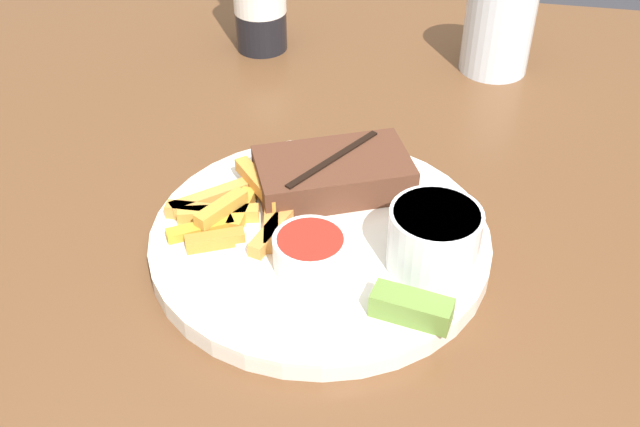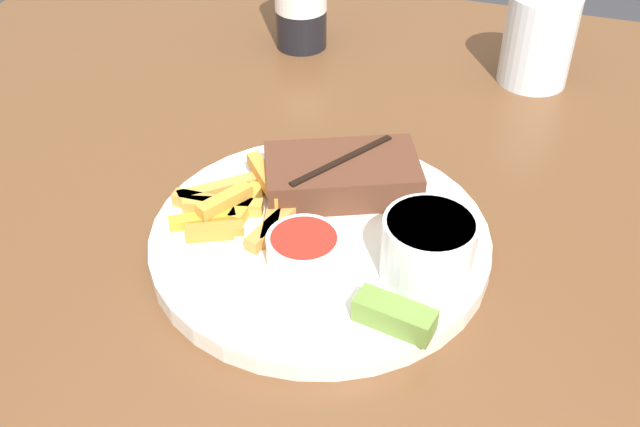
# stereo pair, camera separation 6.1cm
# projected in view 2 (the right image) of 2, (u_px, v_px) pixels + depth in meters

# --- Properties ---
(dining_table) EXTENTS (1.16, 1.12, 0.73)m
(dining_table) POSITION_uv_depth(u_px,v_px,m) (320.00, 312.00, 0.68)
(dining_table) COLOR brown
(dining_table) RESTS_ON ground_plane
(dinner_plate) EXTENTS (0.28, 0.28, 0.02)m
(dinner_plate) POSITION_uv_depth(u_px,v_px,m) (320.00, 240.00, 0.63)
(dinner_plate) COLOR silver
(dinner_plate) RESTS_ON dining_table
(steak_portion) EXTENTS (0.15, 0.12, 0.03)m
(steak_portion) POSITION_uv_depth(u_px,v_px,m) (347.00, 176.00, 0.66)
(steak_portion) COLOR #512D1E
(steak_portion) RESTS_ON dinner_plate
(fries_pile) EXTENTS (0.11, 0.11, 0.02)m
(fries_pile) POSITION_uv_depth(u_px,v_px,m) (236.00, 207.00, 0.64)
(fries_pile) COLOR gold
(fries_pile) RESTS_ON dinner_plate
(coleslaw_cup) EXTENTS (0.07, 0.07, 0.05)m
(coleslaw_cup) POSITION_uv_depth(u_px,v_px,m) (428.00, 245.00, 0.57)
(coleslaw_cup) COLOR white
(coleslaw_cup) RESTS_ON dinner_plate
(dipping_sauce_cup) EXTENTS (0.06, 0.06, 0.03)m
(dipping_sauce_cup) POSITION_uv_depth(u_px,v_px,m) (305.00, 249.00, 0.58)
(dipping_sauce_cup) COLOR silver
(dipping_sauce_cup) RESTS_ON dinner_plate
(pickle_spear) EXTENTS (0.06, 0.03, 0.02)m
(pickle_spear) POSITION_uv_depth(u_px,v_px,m) (395.00, 315.00, 0.54)
(pickle_spear) COLOR olive
(pickle_spear) RESTS_ON dinner_plate
(fork_utensil) EXTENTS (0.13, 0.06, 0.00)m
(fork_utensil) POSITION_uv_depth(u_px,v_px,m) (231.00, 234.00, 0.62)
(fork_utensil) COLOR #B7B7BC
(fork_utensil) RESTS_ON dinner_plate
(drinking_glass) EXTENTS (0.08, 0.08, 0.10)m
(drinking_glass) POSITION_uv_depth(u_px,v_px,m) (539.00, 39.00, 0.83)
(drinking_glass) COLOR silver
(drinking_glass) RESTS_ON dining_table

